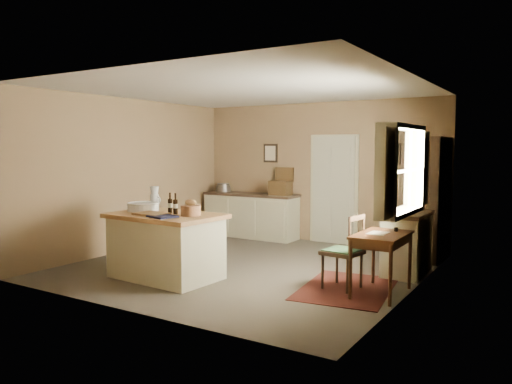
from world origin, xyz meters
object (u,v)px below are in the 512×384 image
Objects in this scene: right_cabinet at (407,243)px; shelving_unit at (437,199)px; sideboard at (251,214)px; writing_desk at (382,241)px; work_island at (166,244)px; desk_chair at (342,252)px.

right_cabinet is 0.49× the size of shelving_unit.
writing_desk is at bearing -35.92° from sideboard.
sideboard is 3.74m from shelving_unit.
right_cabinet is at bearing 38.48° from work_island.
work_island is 2.45m from desk_chair.
work_island is at bearing -153.23° from desk_chair.
desk_chair is at bearing -176.53° from writing_desk.
writing_desk is (2.82, 0.82, 0.19)m from work_island.
desk_chair reaches higher than writing_desk.
work_island is 3.46m from sideboard.
writing_desk is 2.39m from shelving_unit.
desk_chair is at bearing -40.54° from sideboard.
shelving_unit is at bearing 82.66° from right_cabinet.
work_island is 1.74× the size of writing_desk.
right_cabinet is at bearing -21.37° from sideboard.
shelving_unit is at bearing -3.10° from sideboard.
sideboard is at bearing 147.42° from desk_chair.
writing_desk is 0.93× the size of right_cabinet.
sideboard is 4.38m from writing_desk.
shelving_unit reaches higher than desk_chair.
shelving_unit is (0.15, 1.19, 0.54)m from right_cabinet.
sideboard is (-0.72, 3.38, -0.00)m from work_island.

